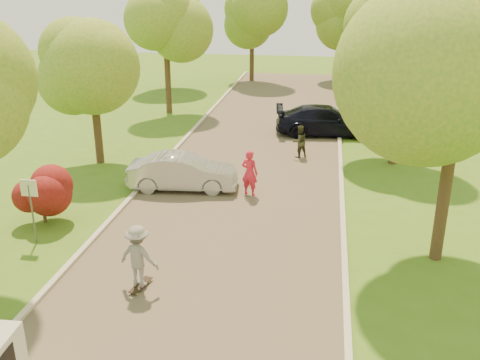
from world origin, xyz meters
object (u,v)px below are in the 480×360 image
Objects in this scene: dark_sedan at (326,120)px; skateboarder at (138,256)px; person_striped at (250,173)px; street_sign at (30,198)px; silver_sedan at (183,172)px; person_olive at (299,142)px; longboard at (141,285)px.

dark_sedan is 17.21m from skateboarder.
skateboarder is at bearing 91.64° from person_striped.
street_sign reaches higher than person_striped.
street_sign is 6.45m from silver_sedan.
silver_sedan is at bearing 56.79° from street_sign.
street_sign is at bearing 56.49° from person_striped.
silver_sedan is 2.80× the size of person_olive.
skateboarder is 12.84m from person_olive.
longboard is at bearing 40.63° from person_olive.
skateboarder is 1.13× the size of person_olive.
person_striped is (-2.86, -9.29, 0.13)m from dark_sedan.
skateboarder is (-4.85, -16.51, 0.21)m from dark_sedan.
person_striped is at bearing -93.65° from skateboarder.
dark_sedan is 9.72m from person_striped.
longboard is (-4.85, -16.51, -0.69)m from dark_sedan.
street_sign is 1.39× the size of person_olive.
dark_sedan reaches higher than person_olive.
dark_sedan is (5.60, 9.08, 0.07)m from silver_sedan.
dark_sedan is (9.10, 14.42, -0.77)m from street_sign.
silver_sedan is 6.56m from person_olive.
street_sign is 1.23× the size of skateboarder.
silver_sedan is 2.37× the size of person_striped.
skateboarder is (0.00, -0.00, 0.90)m from longboard.
dark_sedan is at bearing -94.62° from longboard.
street_sign is 4.77m from skateboarder.
street_sign is 17.07m from dark_sedan.
dark_sedan is at bearing -94.62° from skateboarder.
street_sign is 2.31× the size of longboard.
skateboarder is at bearing 179.88° from silver_sedan.
longboard is at bearing 179.88° from silver_sedan.
skateboarder is (0.75, -7.43, 0.28)m from silver_sedan.
dark_sedan is 3.08× the size of skateboarder.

